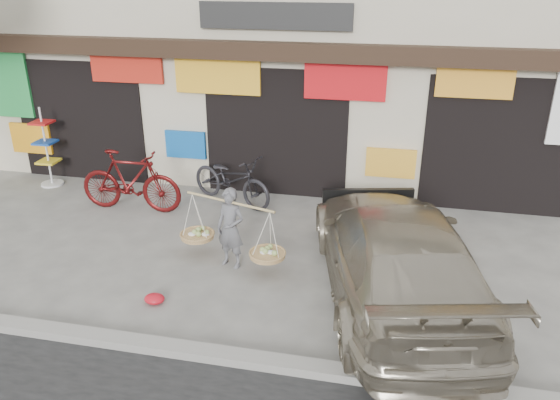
% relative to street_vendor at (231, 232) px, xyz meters
% --- Properties ---
extents(ground, '(70.00, 70.00, 0.00)m').
position_rel_street_vendor_xyz_m(ground, '(0.04, -0.30, -0.62)').
color(ground, gray).
rests_on(ground, ground).
extents(kerb, '(70.00, 0.25, 0.12)m').
position_rel_street_vendor_xyz_m(kerb, '(0.04, -2.30, -0.56)').
color(kerb, gray).
rests_on(kerb, ground).
extents(shophouse_block, '(14.00, 6.32, 7.00)m').
position_rel_street_vendor_xyz_m(shophouse_block, '(0.04, 6.12, 2.83)').
color(shophouse_block, beige).
rests_on(shophouse_block, ground).
extents(street_vendor, '(1.87, 0.96, 1.36)m').
position_rel_street_vendor_xyz_m(street_vendor, '(0.00, 0.00, 0.00)').
color(street_vendor, slate).
rests_on(street_vendor, ground).
extents(bike_1, '(2.11, 0.62, 1.27)m').
position_rel_street_vendor_xyz_m(bike_1, '(-2.61, 1.72, 0.02)').
color(bike_1, '#530E0E').
rests_on(bike_1, ground).
extents(bike_2, '(2.12, 1.46, 1.05)m').
position_rel_street_vendor_xyz_m(bike_2, '(-0.75, 2.50, -0.09)').
color(bike_2, '#26262A').
rests_on(bike_2, ground).
extents(suv, '(3.14, 5.36, 1.46)m').
position_rel_street_vendor_xyz_m(suv, '(2.63, -0.38, 0.11)').
color(suv, '#A49A84').
rests_on(suv, ground).
extents(display_rack, '(0.49, 0.49, 1.79)m').
position_rel_street_vendor_xyz_m(display_rack, '(-5.04, 2.62, 0.10)').
color(display_rack, silver).
rests_on(display_rack, ground).
extents(red_bag, '(0.31, 0.25, 0.14)m').
position_rel_street_vendor_xyz_m(red_bag, '(-0.80, -1.30, -0.55)').
color(red_bag, red).
rests_on(red_bag, ground).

